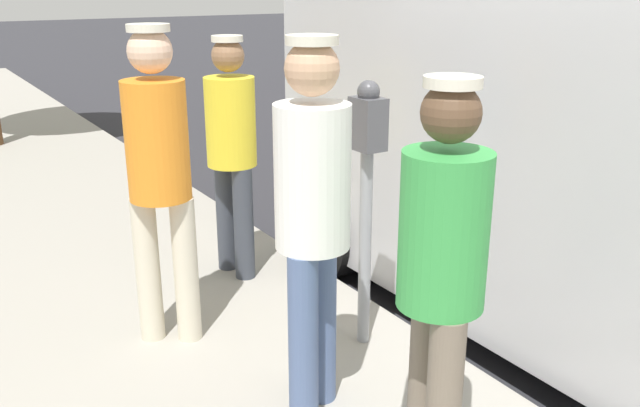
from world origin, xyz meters
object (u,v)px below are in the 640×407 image
(pedestrian_in_green, at_px, (441,267))
(pedestrian_in_white, at_px, (313,209))
(parking_meter_near, at_px, (367,171))
(pedestrian_in_yellow, at_px, (232,143))
(pedestrian_in_orange, at_px, (159,167))

(pedestrian_in_green, distance_m, pedestrian_in_white, 0.69)
(parking_meter_near, height_order, pedestrian_in_white, pedestrian_in_white)
(pedestrian_in_yellow, relative_size, pedestrian_in_green, 0.99)
(pedestrian_in_orange, height_order, pedestrian_in_white, pedestrian_in_orange)
(parking_meter_near, height_order, pedestrian_in_orange, pedestrian_in_orange)
(parking_meter_near, height_order, pedestrian_in_green, pedestrian_in_green)
(pedestrian_in_yellow, distance_m, pedestrian_in_white, 1.75)
(pedestrian_in_yellow, distance_m, pedestrian_in_green, 2.38)
(pedestrian_in_green, relative_size, pedestrian_in_white, 0.94)
(pedestrian_in_orange, relative_size, pedestrian_in_green, 1.06)
(parking_meter_near, distance_m, pedestrian_in_white, 0.73)
(parking_meter_near, distance_m, pedestrian_in_orange, 1.13)
(parking_meter_near, distance_m, pedestrian_in_green, 1.17)
(pedestrian_in_orange, height_order, pedestrian_in_yellow, pedestrian_in_orange)
(parking_meter_near, bearing_deg, pedestrian_in_yellow, -81.37)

